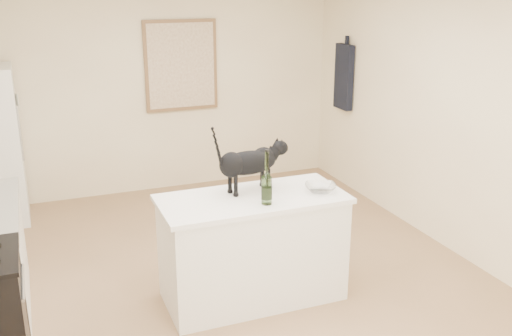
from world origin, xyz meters
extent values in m
plane|color=#997451|center=(0.00, 0.00, 0.00)|extent=(5.50, 5.50, 0.00)
plane|color=#F7EABF|center=(0.00, 2.75, 1.30)|extent=(4.50, 0.00, 4.50)
plane|color=#F7EABF|center=(0.00, -2.75, 1.30)|extent=(4.50, 0.00, 4.50)
plane|color=#F7EABF|center=(2.25, 0.00, 1.30)|extent=(0.00, 5.50, 5.50)
cube|color=white|center=(0.10, -0.20, 0.43)|extent=(1.44, 0.67, 0.86)
cube|color=white|center=(0.10, -0.20, 0.88)|extent=(1.50, 0.70, 0.04)
cube|color=brown|center=(0.30, 2.72, 1.55)|extent=(0.90, 0.03, 1.10)
cube|color=beige|center=(0.30, 2.70, 1.55)|extent=(0.82, 0.00, 1.02)
cube|color=black|center=(2.19, 2.05, 1.40)|extent=(0.08, 0.34, 0.80)
cylinder|color=#345723|center=(0.15, -0.38, 1.09)|extent=(0.10, 0.10, 0.38)
imported|color=white|center=(0.66, -0.29, 0.93)|extent=(0.34, 0.34, 0.06)
cube|color=silver|center=(-1.60, 2.36, 1.32)|extent=(0.05, 0.13, 0.17)
camera|label=1|loc=(-1.46, -4.24, 2.55)|focal=40.77mm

